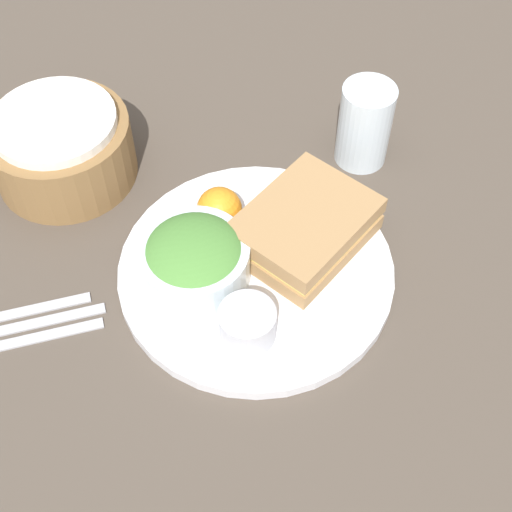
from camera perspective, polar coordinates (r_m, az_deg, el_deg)
The scene contains 11 objects.
ground_plane at distance 0.79m, azimuth 0.00°, elevation -1.49°, with size 4.00×4.00×0.00m, color #4C4238.
plate at distance 0.78m, azimuth 0.00°, elevation -1.19°, with size 0.30×0.30×0.01m, color silver.
sandwich at distance 0.78m, azimuth 3.72°, elevation 2.53°, with size 0.17×0.15×0.05m.
salad_bowl at distance 0.75m, azimuth -4.95°, elevation -0.20°, with size 0.12×0.12×0.06m.
dressing_cup at distance 0.72m, azimuth -0.69°, elevation -5.45°, with size 0.06×0.06×0.04m, color #B7B7BC.
orange_wedge at distance 0.80m, azimuth -3.00°, elevation 3.71°, with size 0.05×0.05×0.05m, color orange.
drink_glass at distance 0.88m, azimuth 8.69°, elevation 10.33°, with size 0.06×0.06×0.11m, color silver.
bread_basket at distance 0.89m, azimuth -15.32°, elevation 8.40°, with size 0.17×0.17×0.09m.
fork at distance 0.78m, azimuth -18.57°, elevation -6.52°, with size 0.18×0.01×0.01m, color #B2B2B7.
knife at distance 0.79m, azimuth -18.66°, elevation -5.42°, with size 0.19×0.01×0.01m, color #B2B2B7.
spoon at distance 0.80m, azimuth -18.75°, elevation -4.35°, with size 0.16×0.01×0.01m, color #B2B2B7.
Camera 1 is at (-0.25, -0.38, 0.65)m, focal length 50.00 mm.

